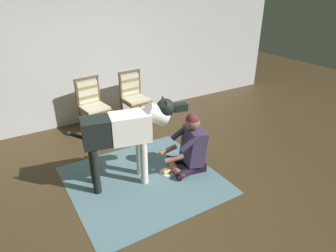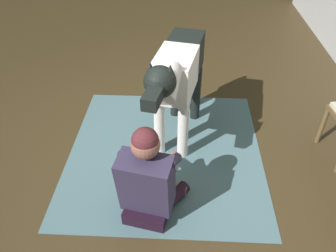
{
  "view_description": "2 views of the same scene",
  "coord_description": "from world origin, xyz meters",
  "px_view_note": "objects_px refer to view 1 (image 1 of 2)",
  "views": [
    {
      "loc": [
        -1.49,
        -2.84,
        2.47
      ],
      "look_at": [
        0.36,
        0.2,
        0.76
      ],
      "focal_mm": 31.89,
      "sensor_mm": 36.0,
      "label": 1
    },
    {
      "loc": [
        2.43,
        0.39,
        2.28
      ],
      "look_at": [
        0.39,
        0.29,
        0.64
      ],
      "focal_mm": 35.72,
      "sensor_mm": 36.0,
      "label": 2
    }
  ],
  "objects_px": {
    "dining_chair_right_of_pair": "(133,95)",
    "hot_dog_on_plate": "(168,171)",
    "dining_chair_left_of_pair": "(92,103)",
    "large_dog": "(126,131)",
    "person_sitting_on_floor": "(190,147)"
  },
  "relations": [
    {
      "from": "dining_chair_right_of_pair",
      "to": "person_sitting_on_floor",
      "type": "bearing_deg",
      "value": -91.52
    },
    {
      "from": "dining_chair_right_of_pair",
      "to": "large_dog",
      "type": "height_order",
      "value": "large_dog"
    },
    {
      "from": "person_sitting_on_floor",
      "to": "large_dog",
      "type": "relative_size",
      "value": 0.57
    },
    {
      "from": "person_sitting_on_floor",
      "to": "large_dog",
      "type": "distance_m",
      "value": 0.99
    },
    {
      "from": "dining_chair_right_of_pair",
      "to": "person_sitting_on_floor",
      "type": "height_order",
      "value": "dining_chair_right_of_pair"
    },
    {
      "from": "dining_chair_left_of_pair",
      "to": "large_dog",
      "type": "bearing_deg",
      "value": -93.68
    },
    {
      "from": "dining_chair_left_of_pair",
      "to": "hot_dog_on_plate",
      "type": "relative_size",
      "value": 4.33
    },
    {
      "from": "dining_chair_right_of_pair",
      "to": "hot_dog_on_plate",
      "type": "bearing_deg",
      "value": -101.51
    },
    {
      "from": "dining_chair_left_of_pair",
      "to": "large_dog",
      "type": "relative_size",
      "value": 0.64
    },
    {
      "from": "dining_chair_left_of_pair",
      "to": "hot_dog_on_plate",
      "type": "xyz_separation_m",
      "value": [
        0.43,
        -1.89,
        -0.52
      ]
    },
    {
      "from": "large_dog",
      "to": "hot_dog_on_plate",
      "type": "xyz_separation_m",
      "value": [
        0.55,
        -0.12,
        -0.74
      ]
    },
    {
      "from": "dining_chair_right_of_pair",
      "to": "hot_dog_on_plate",
      "type": "relative_size",
      "value": 4.33
    },
    {
      "from": "dining_chair_left_of_pair",
      "to": "large_dog",
      "type": "distance_m",
      "value": 1.79
    },
    {
      "from": "person_sitting_on_floor",
      "to": "hot_dog_on_plate",
      "type": "bearing_deg",
      "value": 168.1
    },
    {
      "from": "large_dog",
      "to": "dining_chair_right_of_pair",
      "type": "bearing_deg",
      "value": 62.31
    }
  ]
}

